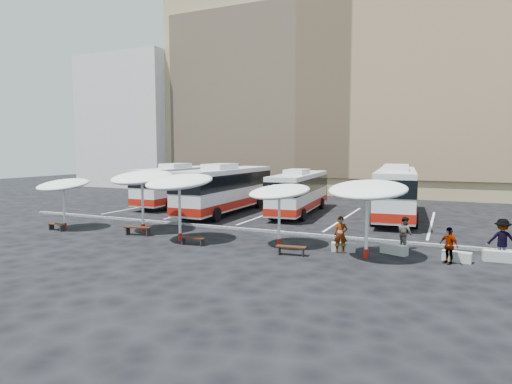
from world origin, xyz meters
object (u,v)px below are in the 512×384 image
at_px(wood_bench_3, 291,248).
at_px(bus_1, 226,188).
at_px(wood_bench_2, 193,239).
at_px(bus_3, 396,190).
at_px(conc_bench_3, 499,256).
at_px(sunshade_1, 142,178).
at_px(conc_bench_1, 394,249).
at_px(passenger_2, 449,245).
at_px(passenger_1, 405,233).
at_px(bus_2, 300,191).
at_px(passenger_3, 502,240).
at_px(sunshade_2, 179,182).
at_px(conc_bench_0, 343,247).
at_px(sunshade_4, 368,190).
at_px(wood_bench_1, 138,229).
at_px(sunshade_3, 279,192).
at_px(sunshade_0, 63,185).
at_px(conc_bench_2, 457,257).
at_px(passenger_0, 341,235).
at_px(wood_bench_0, 57,225).
at_px(bus_0, 182,183).

bearing_deg(wood_bench_3, bus_1, 130.52).
bearing_deg(wood_bench_2, bus_3, 58.24).
bearing_deg(bus_3, conc_bench_3, -68.09).
distance_m(sunshade_1, conc_bench_1, 15.36).
bearing_deg(passenger_2, passenger_1, 174.44).
relative_size(bus_2, wood_bench_2, 8.14).
bearing_deg(passenger_3, bus_3, -67.50).
bearing_deg(passenger_2, sunshade_1, -140.48).
height_order(bus_2, sunshade_2, sunshade_2).
distance_m(bus_1, passenger_1, 16.17).
distance_m(wood_bench_3, passenger_2, 7.06).
distance_m(conc_bench_0, passenger_2, 4.82).
bearing_deg(sunshade_4, wood_bench_1, -179.64).
distance_m(wood_bench_3, conc_bench_1, 5.03).
xyz_separation_m(sunshade_2, wood_bench_3, (6.78, -0.60, -2.94)).
relative_size(bus_1, passenger_3, 6.55).
distance_m(bus_3, sunshade_3, 13.21).
bearing_deg(sunshade_0, wood_bench_2, -3.97).
bearing_deg(conc_bench_2, sunshade_4, -165.46).
xyz_separation_m(bus_1, passenger_1, (14.32, -7.42, -1.21)).
distance_m(conc_bench_1, conc_bench_2, 2.78).
bearing_deg(sunshade_0, conc_bench_0, 3.68).
xyz_separation_m(sunshade_4, passenger_2, (3.52, 0.48, -2.38)).
height_order(sunshade_1, passenger_0, sunshade_1).
bearing_deg(bus_2, sunshade_2, -106.62).
xyz_separation_m(sunshade_2, wood_bench_1, (-3.20, 0.29, -2.89)).
bearing_deg(sunshade_2, bus_3, 53.44).
bearing_deg(bus_2, conc_bench_1, -56.86).
relative_size(bus_3, wood_bench_3, 8.65).
bearing_deg(wood_bench_1, wood_bench_0, -170.79).
xyz_separation_m(wood_bench_1, conc_bench_3, (18.97, 1.88, -0.14)).
bearing_deg(wood_bench_0, sunshade_0, 94.10).
height_order(wood_bench_0, passenger_3, passenger_3).
bearing_deg(wood_bench_2, passenger_0, 11.66).
height_order(conc_bench_2, passenger_0, passenger_0).
distance_m(bus_0, bus_2, 11.80).
relative_size(sunshade_1, conc_bench_1, 3.09).
distance_m(sunshade_3, passenger_3, 10.65).
bearing_deg(conc_bench_3, passenger_3, 70.85).
xyz_separation_m(bus_1, conc_bench_2, (16.71, -9.08, -1.81)).
xyz_separation_m(sunshade_2, passenger_2, (13.67, 0.86, -2.46)).
relative_size(wood_bench_3, passenger_3, 0.77).
bearing_deg(conc_bench_2, conc_bench_0, -177.80).
bearing_deg(bus_0, sunshade_4, -35.97).
bearing_deg(conc_bench_2, sunshade_1, 179.66).
distance_m(sunshade_4, wood_bench_2, 9.42).
height_order(bus_3, wood_bench_2, bus_3).
distance_m(bus_3, passenger_1, 10.63).
bearing_deg(conc_bench_0, bus_2, 118.16).
xyz_separation_m(wood_bench_1, passenger_0, (12.03, 0.61, 0.52)).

